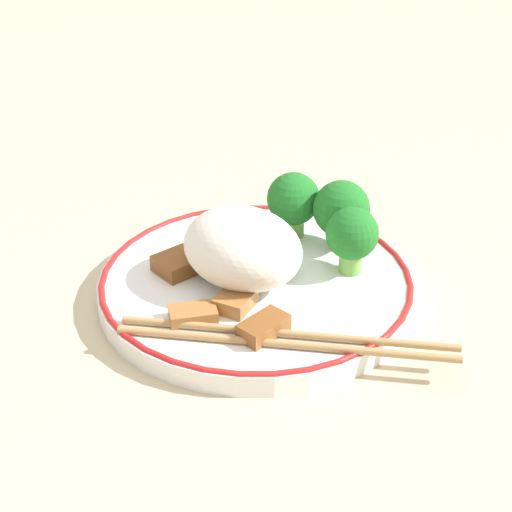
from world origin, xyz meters
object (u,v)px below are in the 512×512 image
at_px(broccoli_back_left, 352,236).
at_px(chopsticks, 287,339).
at_px(plate, 256,285).
at_px(broccoli_back_center, 341,210).
at_px(broccoli_back_right, 293,201).

relative_size(broccoli_back_left, chopsticks, 0.26).
distance_m(plate, chopsticks, 0.08).
xyz_separation_m(broccoli_back_center, chopsticks, (-0.05, 0.13, -0.03)).
distance_m(broccoli_back_center, chopsticks, 0.14).
bearing_deg(broccoli_back_left, broccoli_back_right, -14.60).
bearing_deg(plate, broccoli_back_right, -74.56).
distance_m(broccoli_back_center, broccoli_back_right, 0.04).
relative_size(broccoli_back_left, broccoli_back_center, 0.94).
bearing_deg(chopsticks, broccoli_back_left, -79.88).
distance_m(broccoli_back_right, chopsticks, 0.15).
distance_m(broccoli_back_left, broccoli_back_center, 0.04).
bearing_deg(plate, broccoli_back_left, -132.04).
bearing_deg(broccoli_back_left, chopsticks, 100.12).
bearing_deg(chopsticks, plate, -36.22).
bearing_deg(broccoli_back_right, chopsticks, 125.70).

